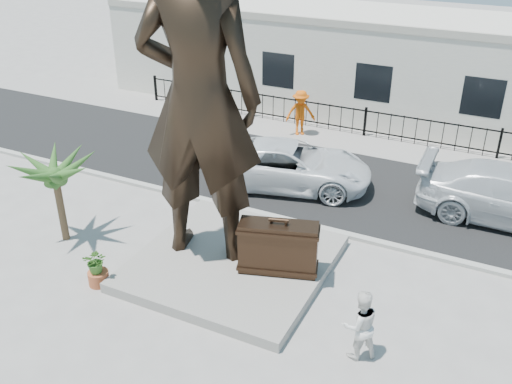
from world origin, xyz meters
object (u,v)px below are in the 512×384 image
(tourist, at_px, (360,325))
(suitcase, at_px, (278,248))
(car_white, at_px, (289,165))
(statue, at_px, (199,100))

(tourist, bearing_deg, suitcase, -71.51)
(car_white, bearing_deg, tourist, -160.90)
(tourist, bearing_deg, statue, -59.02)
(tourist, distance_m, car_white, 8.71)
(tourist, relative_size, car_white, 0.30)
(statue, xyz_separation_m, tourist, (5.18, -1.95, -3.91))
(suitcase, xyz_separation_m, tourist, (2.84, -1.86, -0.15))
(suitcase, xyz_separation_m, car_white, (-1.98, 5.40, -0.21))
(suitcase, bearing_deg, car_white, 93.15)
(statue, distance_m, car_white, 6.64)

